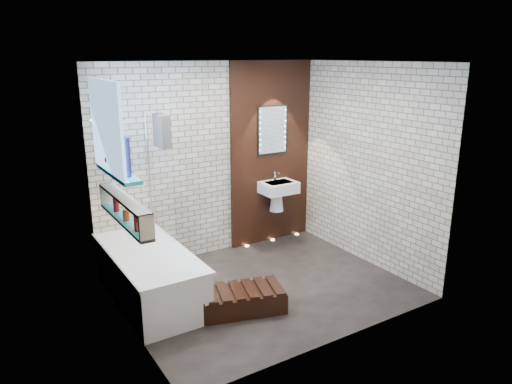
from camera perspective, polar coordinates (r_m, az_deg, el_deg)
ground at (r=5.84m, az=0.79°, el=-11.26°), size 3.20×3.20×0.00m
room_shell at (r=5.37m, az=0.85°, el=1.16°), size 3.24×3.20×2.60m
walnut_panel at (r=6.91m, az=1.77°, el=4.53°), size 1.30×0.06×2.60m
clerestory_window at (r=4.93m, az=-17.04°, el=6.27°), size 0.18×1.00×0.94m
display_niche at (r=4.92m, az=-15.32°, el=-2.05°), size 0.14×1.30×0.26m
bathtub at (r=5.60m, az=-12.53°, el=-9.60°), size 0.79×1.74×0.70m
bath_screen at (r=5.77m, az=-11.30°, el=1.70°), size 0.01×0.78×1.40m
towel at (r=5.53m, az=-11.11°, el=7.13°), size 0.11×0.28×0.37m
shower_head at (r=5.56m, az=-16.10°, el=8.42°), size 0.18×0.18×0.02m
washbasin at (r=6.88m, az=2.64°, el=0.08°), size 0.50×0.36×0.58m
led_mirror at (r=6.82m, az=1.97°, el=7.36°), size 0.50×0.02×0.70m
walnut_step at (r=5.32m, az=-2.27°, el=-12.80°), size 1.10×0.72×0.22m
niche_bottles at (r=4.85m, az=-15.00°, el=-2.69°), size 0.07×0.74×0.15m
sill_vases at (r=4.99m, az=-16.06°, el=3.82°), size 0.21×0.51×0.38m
floor_uplights at (r=7.23m, az=1.99°, el=-5.68°), size 0.96×0.06×0.01m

